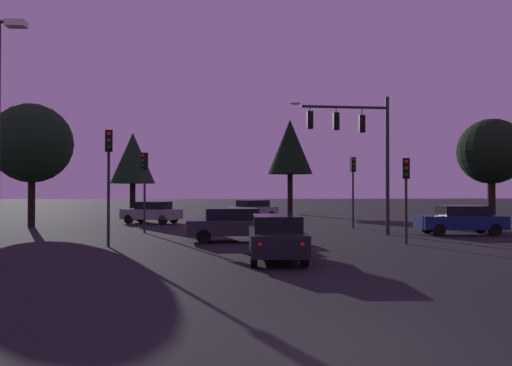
{
  "coord_description": "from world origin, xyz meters",
  "views": [
    {
      "loc": [
        -1.69,
        -6.78,
        2.39
      ],
      "look_at": [
        -0.07,
        17.35,
        2.7
      ],
      "focal_mm": 32.91,
      "sensor_mm": 36.0,
      "label": 1
    }
  ],
  "objects_px": {
    "traffic_light_corner_left": "(406,183)",
    "traffic_light_far_side": "(109,165)",
    "car_crossing_left": "(234,224)",
    "tree_right_cluster": "(290,147)",
    "tree_left_far": "(32,143)",
    "tree_behind_sign": "(133,159)",
    "tree_center_horizon": "(491,152)",
    "car_nearside_lane": "(276,237)",
    "traffic_light_corner_right": "(144,176)",
    "traffic_light_median": "(353,178)",
    "car_far_lane": "(252,209)",
    "car_crossing_right": "(461,220)",
    "car_parked_lot": "(152,212)",
    "traffic_signal_mast_arm": "(359,139)"
  },
  "relations": [
    {
      "from": "traffic_light_corner_left",
      "to": "traffic_light_far_side",
      "type": "distance_m",
      "value": 12.7
    },
    {
      "from": "car_crossing_left",
      "to": "tree_right_cluster",
      "type": "relative_size",
      "value": 0.5
    },
    {
      "from": "traffic_light_corner_left",
      "to": "tree_right_cluster",
      "type": "bearing_deg",
      "value": 93.79
    },
    {
      "from": "tree_right_cluster",
      "to": "car_crossing_left",
      "type": "bearing_deg",
      "value": -104.21
    },
    {
      "from": "tree_left_far",
      "to": "tree_behind_sign",
      "type": "bearing_deg",
      "value": 58.17
    },
    {
      "from": "car_crossing_left",
      "to": "tree_center_horizon",
      "type": "relative_size",
      "value": 0.68
    },
    {
      "from": "car_nearside_lane",
      "to": "traffic_light_corner_right",
      "type": "bearing_deg",
      "value": 120.46
    },
    {
      "from": "traffic_light_median",
      "to": "car_far_lane",
      "type": "distance_m",
      "value": 10.63
    },
    {
      "from": "traffic_light_far_side",
      "to": "car_crossing_left",
      "type": "bearing_deg",
      "value": 17.51
    },
    {
      "from": "traffic_light_corner_left",
      "to": "car_far_lane",
      "type": "xyz_separation_m",
      "value": [
        -5.73,
        17.03,
        -1.87
      ]
    },
    {
      "from": "traffic_light_median",
      "to": "car_crossing_right",
      "type": "height_order",
      "value": "traffic_light_median"
    },
    {
      "from": "traffic_light_median",
      "to": "tree_left_far",
      "type": "distance_m",
      "value": 20.12
    },
    {
      "from": "car_crossing_left",
      "to": "car_parked_lot",
      "type": "height_order",
      "value": "same"
    },
    {
      "from": "traffic_light_median",
      "to": "car_crossing_left",
      "type": "xyz_separation_m",
      "value": [
        -7.45,
        -6.82,
        -2.29
      ]
    },
    {
      "from": "car_nearside_lane",
      "to": "tree_left_far",
      "type": "xyz_separation_m",
      "value": [
        -13.78,
        14.6,
        4.45
      ]
    },
    {
      "from": "tree_behind_sign",
      "to": "tree_right_cluster",
      "type": "distance_m",
      "value": 15.16
    },
    {
      "from": "traffic_light_far_side",
      "to": "car_nearside_lane",
      "type": "relative_size",
      "value": 1.2
    },
    {
      "from": "traffic_signal_mast_arm",
      "to": "traffic_light_corner_right",
      "type": "relative_size",
      "value": 1.65
    },
    {
      "from": "traffic_signal_mast_arm",
      "to": "tree_behind_sign",
      "type": "relative_size",
      "value": 1.05
    },
    {
      "from": "traffic_signal_mast_arm",
      "to": "tree_left_far",
      "type": "xyz_separation_m",
      "value": [
        -19.0,
        6.27,
        0.23
      ]
    },
    {
      "from": "traffic_light_corner_right",
      "to": "traffic_light_corner_left",
      "type": "bearing_deg",
      "value": -26.34
    },
    {
      "from": "car_crossing_left",
      "to": "tree_right_cluster",
      "type": "height_order",
      "value": "tree_right_cluster"
    },
    {
      "from": "car_crossing_left",
      "to": "tree_left_far",
      "type": "height_order",
      "value": "tree_left_far"
    },
    {
      "from": "traffic_signal_mast_arm",
      "to": "tree_left_far",
      "type": "distance_m",
      "value": 20.0
    },
    {
      "from": "traffic_light_corner_right",
      "to": "car_far_lane",
      "type": "relative_size",
      "value": 1.0
    },
    {
      "from": "car_crossing_left",
      "to": "tree_behind_sign",
      "type": "distance_m",
      "value": 18.57
    },
    {
      "from": "tree_behind_sign",
      "to": "tree_left_far",
      "type": "height_order",
      "value": "tree_left_far"
    },
    {
      "from": "tree_center_horizon",
      "to": "tree_right_cluster",
      "type": "bearing_deg",
      "value": 120.49
    },
    {
      "from": "car_nearside_lane",
      "to": "car_parked_lot",
      "type": "relative_size",
      "value": 0.94
    },
    {
      "from": "traffic_signal_mast_arm",
      "to": "tree_center_horizon",
      "type": "distance_m",
      "value": 9.96
    },
    {
      "from": "traffic_signal_mast_arm",
      "to": "traffic_light_far_side",
      "type": "bearing_deg",
      "value": -160.65
    },
    {
      "from": "traffic_light_corner_left",
      "to": "tree_left_far",
      "type": "distance_m",
      "value": 22.57
    },
    {
      "from": "tree_behind_sign",
      "to": "tree_center_horizon",
      "type": "xyz_separation_m",
      "value": [
        23.53,
        -10.31,
        -0.16
      ]
    },
    {
      "from": "car_nearside_lane",
      "to": "tree_left_far",
      "type": "distance_m",
      "value": 20.56
    },
    {
      "from": "traffic_light_far_side",
      "to": "car_far_lane",
      "type": "bearing_deg",
      "value": 67.94
    },
    {
      "from": "traffic_signal_mast_arm",
      "to": "car_nearside_lane",
      "type": "height_order",
      "value": "traffic_signal_mast_arm"
    },
    {
      "from": "car_far_lane",
      "to": "car_parked_lot",
      "type": "distance_m",
      "value": 8.2
    },
    {
      "from": "tree_behind_sign",
      "to": "traffic_signal_mast_arm",
      "type": "bearing_deg",
      "value": -44.34
    },
    {
      "from": "tree_center_horizon",
      "to": "tree_right_cluster",
      "type": "distance_m",
      "value": 19.75
    },
    {
      "from": "traffic_light_median",
      "to": "car_far_lane",
      "type": "bearing_deg",
      "value": 123.41
    },
    {
      "from": "car_far_lane",
      "to": "traffic_light_median",
      "type": "bearing_deg",
      "value": -56.59
    },
    {
      "from": "traffic_light_corner_left",
      "to": "car_far_lane",
      "type": "height_order",
      "value": "traffic_light_corner_left"
    },
    {
      "from": "car_parked_lot",
      "to": "tree_right_cluster",
      "type": "relative_size",
      "value": 0.48
    },
    {
      "from": "car_far_lane",
      "to": "tree_behind_sign",
      "type": "relative_size",
      "value": 0.64
    },
    {
      "from": "car_nearside_lane",
      "to": "tree_behind_sign",
      "type": "relative_size",
      "value": 0.59
    },
    {
      "from": "traffic_light_far_side",
      "to": "tree_center_horizon",
      "type": "bearing_deg",
      "value": 20.19
    },
    {
      "from": "traffic_light_far_side",
      "to": "tree_left_far",
      "type": "bearing_deg",
      "value": 124.91
    },
    {
      "from": "traffic_light_far_side",
      "to": "tree_behind_sign",
      "type": "bearing_deg",
      "value": 97.89
    },
    {
      "from": "tree_center_horizon",
      "to": "car_parked_lot",
      "type": "bearing_deg",
      "value": 165.66
    },
    {
      "from": "tree_left_far",
      "to": "traffic_light_median",
      "type": "bearing_deg",
      "value": -5.52
    }
  ]
}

